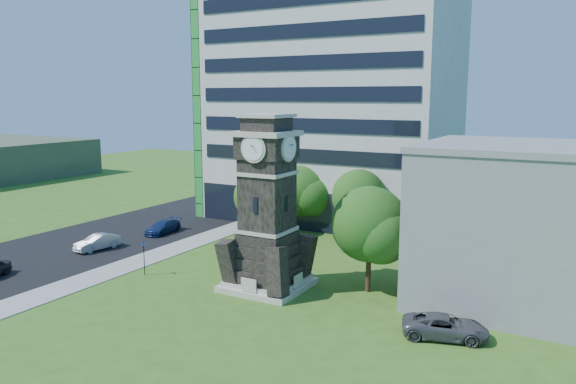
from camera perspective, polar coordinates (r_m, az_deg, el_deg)
The scene contains 15 objects.
ground at distance 40.46m, azimuth -7.25°, elevation -9.71°, with size 160.00×160.00×0.00m, color #365B1A.
sidewalk at distance 49.93m, azimuth -12.64°, elevation -6.07°, with size 3.00×70.00×0.06m, color gray.
street at distance 55.83m, azimuth -19.17°, elevation -4.73°, with size 14.00×80.00×0.02m, color black.
clock_tower at distance 39.00m, azimuth -2.11°, elevation -2.31°, with size 5.40×5.40×12.22m.
office_tall at distance 62.15m, azimuth 4.55°, elevation 10.41°, with size 26.20×15.11×28.60m.
office_low at distance 39.50m, azimuth 24.40°, elevation -3.13°, with size 15.20×12.20×10.40m.
car_street_mid at distance 52.52m, azimuth -18.79°, elevation -4.86°, with size 1.42×4.08×1.35m, color #9C9EA3.
car_street_north at distance 56.98m, azimuth -12.61°, elevation -3.50°, with size 1.75×4.31×1.25m, color navy.
car_east_lot at distance 33.45m, azimuth 15.68°, elevation -13.03°, with size 2.19×4.74×1.32m, color #55545A.
park_bench at distance 39.47m, azimuth -1.73°, elevation -9.35°, with size 1.86×0.50×0.96m.
street_sign at distance 43.95m, azimuth -14.43°, elevation -6.19°, with size 0.61×0.06×2.54m.
tree_nw at distance 54.24m, azimuth -3.03°, elevation -0.65°, with size 5.14×4.67×6.16m.
tree_nc at distance 57.39m, azimuth 1.83°, elevation 0.07°, with size 6.37×5.79×6.87m.
tree_ne at distance 52.48m, azimuth 7.27°, elevation -0.62°, with size 5.53×5.02×6.76m.
tree_east at distance 38.71m, azimuth 8.37°, elevation -3.53°, with size 5.74×5.22×7.40m.
Camera 1 is at (22.94, -30.54, 13.34)m, focal length 35.00 mm.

